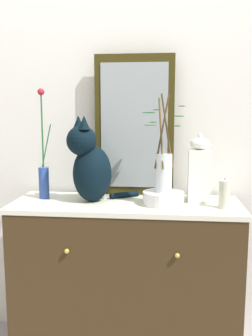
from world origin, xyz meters
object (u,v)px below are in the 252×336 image
(vase_slim_green, at_px, (44,173))
(candle_pillar, at_px, (224,194))
(mirror_leaning, at_px, (134,126))
(cat_sitting, at_px, (90,165))
(sideboard, at_px, (126,281))
(bowl_porcelain, at_px, (163,198))
(jar_lidded_porcelain, at_px, (199,171))
(vase_glass_clear, at_px, (164,167))

(vase_slim_green, xyz_separation_m, candle_pillar, (0.94, -0.11, -0.07))
(mirror_leaning, xyz_separation_m, cat_sitting, (-0.21, -0.19, -0.19))
(sideboard, distance_m, bowl_porcelain, 0.50)
(bowl_porcelain, relative_size, jar_lidded_porcelain, 0.58)
(vase_glass_clear, distance_m, candle_pillar, 0.32)
(candle_pillar, bearing_deg, sideboard, 172.11)
(mirror_leaning, distance_m, bowl_porcelain, 0.45)
(bowl_porcelain, bearing_deg, mirror_leaning, 127.81)
(cat_sitting, xyz_separation_m, bowl_porcelain, (0.38, -0.02, -0.16))
(mirror_leaning, xyz_separation_m, bowl_porcelain, (0.17, -0.21, -0.35))
(vase_slim_green, bearing_deg, bowl_porcelain, -6.19)
(sideboard, relative_size, cat_sitting, 2.64)
(cat_sitting, distance_m, jar_lidded_porcelain, 0.57)
(cat_sitting, distance_m, candle_pillar, 0.69)
(mirror_leaning, distance_m, jar_lidded_porcelain, 0.43)
(vase_glass_clear, xyz_separation_m, jar_lidded_porcelain, (0.18, 0.09, -0.03))
(cat_sitting, height_order, bowl_porcelain, cat_sitting)
(sideboard, xyz_separation_m, vase_glass_clear, (0.19, -0.02, 0.63))
(jar_lidded_porcelain, bearing_deg, bowl_porcelain, -154.98)
(jar_lidded_porcelain, bearing_deg, candle_pillar, -49.35)
(bowl_porcelain, height_order, jar_lidded_porcelain, jar_lidded_porcelain)
(vase_slim_green, bearing_deg, cat_sitting, -10.05)
(vase_glass_clear, height_order, jar_lidded_porcelain, vase_glass_clear)
(sideboard, distance_m, jar_lidded_porcelain, 0.71)
(cat_sitting, bearing_deg, vase_glass_clear, -3.63)
(mirror_leaning, height_order, vase_glass_clear, mirror_leaning)
(cat_sitting, distance_m, vase_glass_clear, 0.38)
(sideboard, distance_m, cat_sitting, 0.65)
(cat_sitting, relative_size, vase_slim_green, 0.76)
(sideboard, height_order, bowl_porcelain, bowl_porcelain)
(vase_glass_clear, xyz_separation_m, candle_pillar, (0.29, -0.04, -0.12))
(jar_lidded_porcelain, xyz_separation_m, candle_pillar, (0.11, -0.13, -0.09))
(cat_sitting, relative_size, vase_glass_clear, 0.92)
(mirror_leaning, relative_size, candle_pillar, 5.18)
(candle_pillar, bearing_deg, jar_lidded_porcelain, 130.65)
(vase_slim_green, xyz_separation_m, bowl_porcelain, (0.64, -0.07, -0.10))
(cat_sitting, bearing_deg, mirror_leaning, 41.87)
(vase_slim_green, bearing_deg, vase_glass_clear, -6.27)
(mirror_leaning, distance_m, candle_pillar, 0.62)
(vase_slim_green, relative_size, bowl_porcelain, 2.81)
(sideboard, relative_size, bowl_porcelain, 5.66)
(sideboard, height_order, cat_sitting, cat_sitting)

